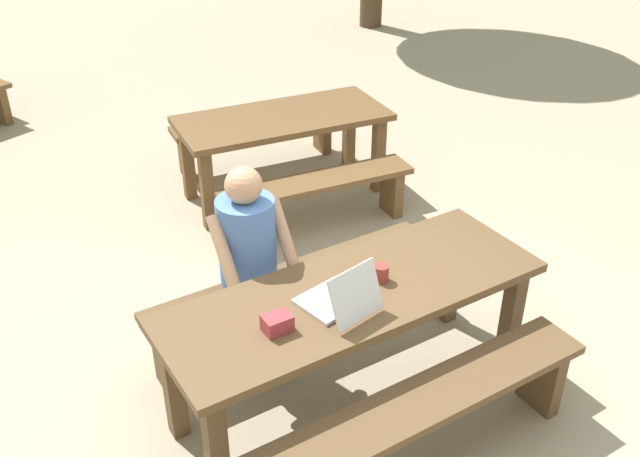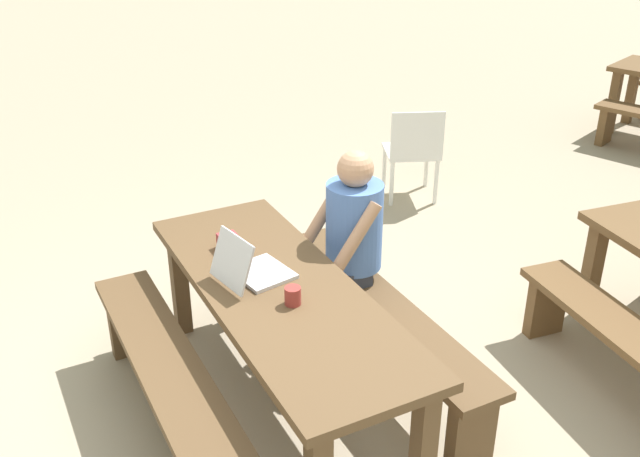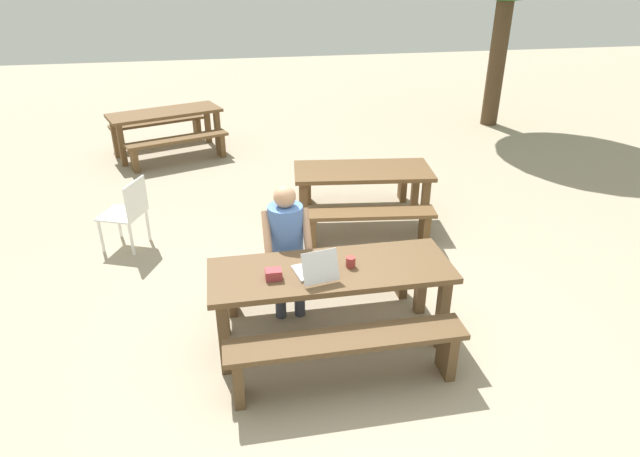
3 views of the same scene
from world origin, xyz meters
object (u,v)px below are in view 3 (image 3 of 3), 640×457
object	(u,v)px
picnic_table_mid	(165,118)
coffee_mug	(351,262)
picnic_table_front	(331,279)
small_pouch	(274,274)
laptop	(316,269)
picnic_table_rear	(363,178)
person_seated	(287,239)
plastic_chair	(128,212)

from	to	relation	value
picnic_table_mid	coffee_mug	bearing A→B (deg)	-91.31
picnic_table_front	coffee_mug	size ratio (longest dim) A/B	22.59
small_pouch	laptop	bearing A→B (deg)	-3.16
picnic_table_rear	person_seated	bearing A→B (deg)	-117.10
person_seated	picnic_table_rear	size ratio (longest dim) A/B	0.71
plastic_chair	picnic_table_mid	distance (m)	3.39
person_seated	plastic_chair	distance (m)	2.27
small_pouch	person_seated	size ratio (longest dim) A/B	0.11
coffee_mug	picnic_table_rear	world-z (taller)	coffee_mug
coffee_mug	picnic_table_rear	bearing A→B (deg)	72.90
small_pouch	coffee_mug	bearing A→B (deg)	6.27
coffee_mug	picnic_table_rear	distance (m)	2.40
picnic_table_mid	picnic_table_rear	world-z (taller)	picnic_table_mid
laptop	picnic_table_mid	size ratio (longest dim) A/B	0.20
coffee_mug	person_seated	distance (m)	0.73
picnic_table_mid	picnic_table_front	bearing A→B (deg)	-92.83
coffee_mug	person_seated	size ratio (longest dim) A/B	0.07
coffee_mug	plastic_chair	distance (m)	3.00
small_pouch	picnic_table_mid	world-z (taller)	small_pouch
small_pouch	coffee_mug	world-z (taller)	coffee_mug
small_pouch	person_seated	world-z (taller)	person_seated
picnic_table_front	laptop	world-z (taller)	laptop
picnic_table_front	laptop	size ratio (longest dim) A/B	5.11
laptop	plastic_chair	world-z (taller)	laptop
person_seated	picnic_table_mid	distance (m)	5.13
small_pouch	picnic_table_mid	size ratio (longest dim) A/B	0.07
picnic_table_front	small_pouch	size ratio (longest dim) A/B	15.40
laptop	small_pouch	xyz separation A→B (m)	(-0.34, 0.02, -0.02)
picnic_table_front	laptop	xyz separation A→B (m)	(-0.15, -0.10, 0.17)
person_seated	plastic_chair	world-z (taller)	person_seated
picnic_table_front	laptop	bearing A→B (deg)	-146.70
picnic_table_front	picnic_table_mid	bearing A→B (deg)	107.34
plastic_chair	picnic_table_mid	world-z (taller)	plastic_chair
coffee_mug	picnic_table_mid	world-z (taller)	coffee_mug
picnic_table_front	plastic_chair	world-z (taller)	plastic_chair
laptop	picnic_table_rear	bearing A→B (deg)	-123.62
person_seated	picnic_table_mid	xyz separation A→B (m)	(-1.41, 4.93, -0.13)
coffee_mug	picnic_table_mid	xyz separation A→B (m)	(-1.88, 5.50, -0.16)
picnic_table_front	person_seated	distance (m)	0.65
laptop	picnic_table_mid	world-z (taller)	laptop
person_seated	small_pouch	bearing A→B (deg)	-106.33
laptop	coffee_mug	xyz separation A→B (m)	(0.31, 0.09, -0.02)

